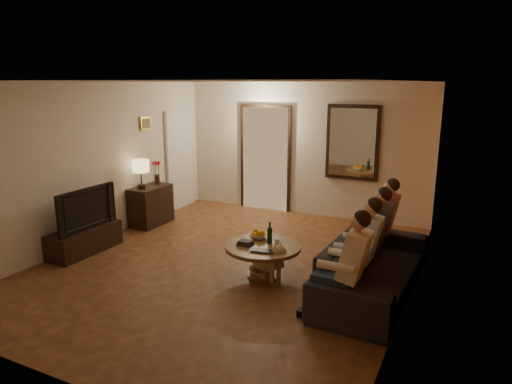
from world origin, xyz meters
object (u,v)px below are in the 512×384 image
at_px(tv_stand, 85,240).
at_px(wine_bottle, 270,233).
at_px(person_a, 348,272).
at_px(person_c, 372,239).
at_px(tv, 82,208).
at_px(coffee_table, 263,261).
at_px(table_lamp, 141,174).
at_px(person_b, 361,254).
at_px(laptop, 261,252).
at_px(dresser, 151,205).
at_px(person_d, 381,226).
at_px(bowl, 258,236).
at_px(sofa, 374,266).
at_px(dog, 267,259).

bearing_deg(tv_stand, wine_bottle, 9.51).
xyz_separation_m(person_a, person_c, (0.00, 1.20, 0.00)).
relative_size(tv, person_c, 0.93).
xyz_separation_m(person_a, coffee_table, (-1.35, 0.72, -0.38)).
xyz_separation_m(table_lamp, tv, (0.00, -1.40, -0.28)).
bearing_deg(person_b, person_c, 90.00).
height_order(person_c, laptop, person_c).
bearing_deg(dresser, laptop, -26.73).
height_order(tv, wine_bottle, tv).
bearing_deg(wine_bottle, person_c, 16.36).
bearing_deg(person_a, person_b, 90.00).
relative_size(person_c, person_d, 1.00).
xyz_separation_m(person_c, bowl, (-1.53, -0.26, -0.12)).
xyz_separation_m(tv_stand, person_c, (4.24, 0.87, 0.40)).
relative_size(dresser, person_d, 0.68).
xyz_separation_m(sofa, person_a, (-0.10, -0.90, 0.25)).
bearing_deg(wine_bottle, tv_stand, -170.49).
bearing_deg(person_c, sofa, -71.57).
distance_m(dresser, table_lamp, 0.67).
distance_m(sofa, person_a, 0.94).
height_order(person_a, person_b, same).
bearing_deg(dog, bowl, 156.91).
xyz_separation_m(tv, person_b, (4.24, 0.27, -0.12)).
bearing_deg(dresser, person_b, -17.60).
relative_size(dog, laptop, 1.70).
bearing_deg(tv, person_c, -78.35).
height_order(sofa, person_a, person_a).
xyz_separation_m(person_b, dog, (-1.27, 0.07, -0.32)).
xyz_separation_m(tv, sofa, (4.34, 0.57, -0.37)).
xyz_separation_m(sofa, wine_bottle, (-1.40, -0.08, 0.26)).
relative_size(sofa, person_d, 1.99).
relative_size(tv_stand, person_d, 0.99).
bearing_deg(table_lamp, person_b, -14.86).
height_order(tv_stand, person_c, person_c).
relative_size(table_lamp, person_a, 0.45).
xyz_separation_m(table_lamp, tv_stand, (0.00, -1.40, -0.79)).
xyz_separation_m(sofa, person_c, (-0.10, 0.30, 0.25)).
bearing_deg(laptop, wine_bottle, 89.08).
distance_m(coffee_table, laptop, 0.38).
xyz_separation_m(wine_bottle, laptop, (0.05, -0.38, -0.14)).
distance_m(person_a, bowl, 1.80).
bearing_deg(dresser, bowl, -20.36).
bearing_deg(person_a, bowl, 148.45).
relative_size(tv, dog, 1.99).
height_order(tv_stand, coffee_table, coffee_table).
bearing_deg(laptop, dresser, 144.86).
height_order(dresser, table_lamp, table_lamp).
relative_size(dresser, dog, 1.45).
distance_m(tv, wine_bottle, 2.98).
distance_m(person_c, wine_bottle, 1.35).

